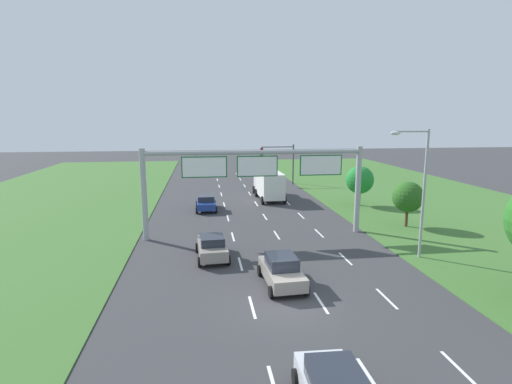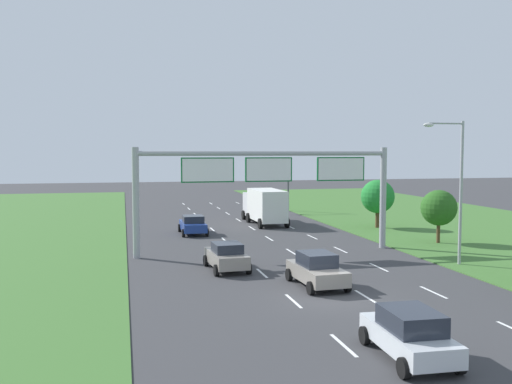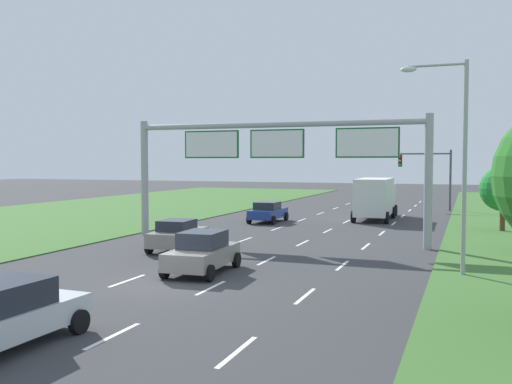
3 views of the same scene
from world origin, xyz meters
name	(u,v)px [view 3 (image 3 of 3)]	position (x,y,z in m)	size (l,w,h in m)	color
ground_plane	(168,284)	(0.00, 0.00, 0.00)	(200.00, 200.00, 0.00)	#38383A
lane_dashes_inner_left	(262,234)	(-1.75, 15.00, 0.00)	(0.14, 68.40, 0.01)	white
lane_dashes_inner_right	(316,236)	(1.75, 15.00, 0.00)	(0.14, 68.40, 0.01)	white
lane_dashes_slip	(375,239)	(5.25, 15.00, 0.00)	(0.14, 68.40, 0.01)	white
car_near_red	(6,314)	(-0.15, -7.69, 0.83)	(2.14, 4.21, 1.65)	silver
car_lead_silver	(178,235)	(-3.50, 7.27, 0.79)	(2.23, 4.03, 1.58)	gray
car_mid_lane	(268,212)	(-3.70, 21.69, 0.77)	(2.09, 4.20, 1.52)	navy
car_far_ahead	(202,252)	(0.22, 2.46, 0.84)	(2.30, 4.23, 1.69)	gray
box_truck	(376,197)	(3.54, 26.66, 1.74)	(2.80, 7.98, 3.22)	silver
sign_gantry	(276,154)	(0.17, 12.11, 4.97)	(17.24, 0.44, 7.00)	#9EA0A5
traffic_light_mast	(428,169)	(6.81, 36.63, 3.87)	(4.76, 0.49, 5.60)	#47494F
street_lamp	(455,148)	(9.80, 5.53, 5.08)	(2.61, 0.32, 8.50)	#9EA0A5
roadside_tree_far	(503,189)	(12.42, 21.49, 2.78)	(2.92, 2.92, 4.25)	#513823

